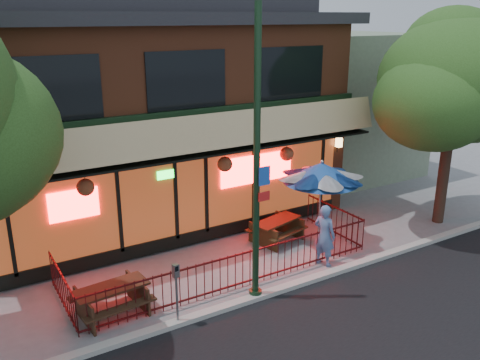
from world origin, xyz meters
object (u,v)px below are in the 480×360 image
Objects in this scene: picnic_table_right at (277,227)px; street_tree_right at (455,74)px; street_light at (257,177)px; picnic_table_left at (111,296)px; parking_meter_near at (176,284)px; patio_umbrella at (321,172)px; pedestrian at (324,235)px.

street_tree_right is at bearing -14.87° from picnic_table_right.
street_light is 8.30m from street_tree_right.
street_tree_right is at bearing -0.58° from picnic_table_left.
picnic_table_left is at bearing -166.26° from picnic_table_right.
street_light reaches higher than parking_meter_near.
street_tree_right is 5.37m from patio_umbrella.
street_tree_right is 2.67× the size of patio_umbrella.
street_tree_right is at bearing -9.96° from patio_umbrella.
street_tree_right is 4.61× the size of parking_meter_near.
parking_meter_near reaches higher than picnic_table_right.
picnic_table_right is at bearing 46.18° from street_light.
patio_umbrella is at bearing 170.04° from street_tree_right.
picnic_table_left is at bearing 133.90° from parking_meter_near.
street_light is 4.37m from picnic_table_left.
street_light reaches higher than picnic_table_right.
patio_umbrella is (6.76, 0.69, 1.76)m from picnic_table_left.
pedestrian reaches higher than picnic_table_left.
street_light is 3.47m from pedestrian.
street_tree_right reaches higher than parking_meter_near.
picnic_table_left is 7.02m from patio_umbrella.
parking_meter_near is (-4.74, -0.58, 0.14)m from pedestrian.
picnic_table_left is at bearing -174.19° from patio_umbrella.
pedestrian reaches higher than picnic_table_right.
picnic_table_right is 1.22× the size of parking_meter_near.
pedestrian is at bearing -84.10° from picnic_table_right.
parking_meter_near is at bearing -161.63° from patio_umbrella.
street_tree_right reaches higher than picnic_table_right.
patio_umbrella is 6.05m from parking_meter_near.
parking_meter_near is at bearing -150.49° from picnic_table_right.
pedestrian is at bearing -124.45° from patio_umbrella.
parking_meter_near is at bearing -177.93° from street_light.
pedestrian is at bearing 10.97° from street_light.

